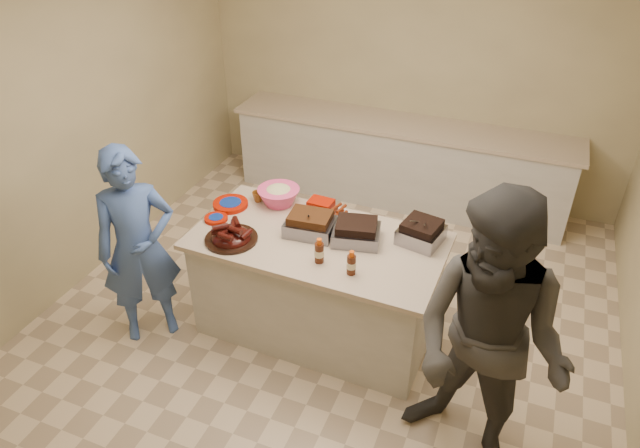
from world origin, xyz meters
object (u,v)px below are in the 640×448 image
at_px(guest_blue, 155,328).
at_px(bbq_bottle_b, 351,273).
at_px(roasting_pan, 420,241).
at_px(bbq_bottle_a, 319,262).
at_px(coleslaw_bowl, 279,204).
at_px(rib_platter, 232,240).
at_px(plastic_cup, 258,201).
at_px(island, 318,327).
at_px(mustard_bottle, 300,227).

bearing_deg(guest_blue, bbq_bottle_b, -35.06).
relative_size(roasting_pan, bbq_bottle_b, 1.59).
bearing_deg(bbq_bottle_a, coleslaw_bowl, 134.49).
bearing_deg(rib_platter, bbq_bottle_a, -0.59).
height_order(bbq_bottle_a, plastic_cup, bbq_bottle_a).
distance_m(rib_platter, guest_blue, 1.12).
xyz_separation_m(rib_platter, coleslaw_bowl, (0.10, 0.59, 0.00)).
relative_size(rib_platter, bbq_bottle_a, 2.05).
bearing_deg(coleslaw_bowl, island, -36.30).
bearing_deg(rib_platter, roasting_pan, 21.01).
relative_size(rib_platter, roasting_pan, 1.35).
bearing_deg(roasting_pan, rib_platter, -147.41).
height_order(roasting_pan, coleslaw_bowl, coleslaw_bowl).
bearing_deg(bbq_bottle_b, bbq_bottle_a, 170.35).
relative_size(rib_platter, bbq_bottle_b, 2.14).
xyz_separation_m(roasting_pan, guest_blue, (-1.93, -0.75, -0.87)).
distance_m(coleslaw_bowl, plastic_cup, 0.18).
bearing_deg(guest_blue, plastic_cup, 12.47).
bearing_deg(bbq_bottle_b, guest_blue, -172.54).
xyz_separation_m(roasting_pan, coleslaw_bowl, (-1.18, 0.10, 0.00)).
bearing_deg(coleslaw_bowl, mustard_bottle, -40.51).
bearing_deg(bbq_bottle_b, mustard_bottle, 144.26).
xyz_separation_m(coleslaw_bowl, bbq_bottle_b, (0.84, -0.64, 0.00)).
bearing_deg(island, bbq_bottle_b, -37.45).
relative_size(rib_platter, guest_blue, 0.24).
relative_size(bbq_bottle_a, mustard_bottle, 1.62).
xyz_separation_m(island, roasting_pan, (0.70, 0.25, 0.87)).
bearing_deg(plastic_cup, mustard_bottle, -25.73).
distance_m(island, guest_blue, 1.32).
xyz_separation_m(island, mustard_bottle, (-0.18, 0.09, 0.87)).
xyz_separation_m(mustard_bottle, guest_blue, (-1.05, -0.59, -0.87)).
relative_size(island, mustard_bottle, 15.76).
relative_size(island, coleslaw_bowl, 5.46).
xyz_separation_m(coleslaw_bowl, plastic_cup, (-0.17, -0.03, 0.00)).
bearing_deg(rib_platter, coleslaw_bowl, 80.12).
height_order(roasting_pan, bbq_bottle_a, bbq_bottle_a).
bearing_deg(mustard_bottle, island, -27.99).
height_order(bbq_bottle_b, plastic_cup, bbq_bottle_b).
bearing_deg(bbq_bottle_b, rib_platter, 177.01).
height_order(rib_platter, guest_blue, rib_platter).
xyz_separation_m(bbq_bottle_b, guest_blue, (-1.58, -0.21, -0.87)).
height_order(bbq_bottle_a, bbq_bottle_b, bbq_bottle_a).
distance_m(island, bbq_bottle_a, 0.92).
height_order(island, mustard_bottle, mustard_bottle).
height_order(roasting_pan, plastic_cup, roasting_pan).
relative_size(island, bbq_bottle_b, 10.20).
distance_m(roasting_pan, bbq_bottle_b, 0.64).
relative_size(bbq_bottle_a, plastic_cup, 2.06).
bearing_deg(island, rib_platter, -155.46).
xyz_separation_m(rib_platter, bbq_bottle_b, (0.94, -0.05, 0.00)).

